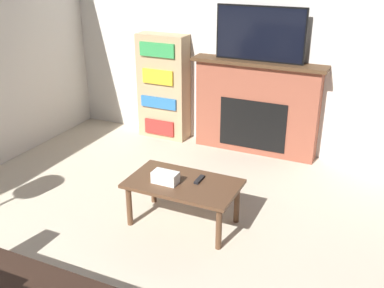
% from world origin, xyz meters
% --- Properties ---
extents(wall_back, '(5.62, 0.06, 2.70)m').
position_xyz_m(wall_back, '(0.00, 4.47, 1.35)').
color(wall_back, silver).
rests_on(wall_back, ground_plane).
extents(fireplace, '(1.53, 0.28, 1.09)m').
position_xyz_m(fireplace, '(0.17, 4.33, 0.55)').
color(fireplace, brown).
rests_on(fireplace, ground_plane).
extents(tv, '(1.00, 0.03, 0.60)m').
position_xyz_m(tv, '(0.17, 4.31, 1.39)').
color(tv, black).
rests_on(tv, fireplace).
extents(coffee_table, '(0.95, 0.55, 0.41)m').
position_xyz_m(coffee_table, '(0.08, 2.56, 0.35)').
color(coffee_table, brown).
rests_on(coffee_table, ground_plane).
extents(tissue_box, '(0.22, 0.12, 0.10)m').
position_xyz_m(tissue_box, '(-0.05, 2.49, 0.46)').
color(tissue_box, white).
rests_on(tissue_box, coffee_table).
extents(remote_control, '(0.04, 0.15, 0.02)m').
position_xyz_m(remote_control, '(0.19, 2.64, 0.42)').
color(remote_control, black).
rests_on(remote_control, coffee_table).
extents(bookshelf, '(0.63, 0.29, 1.31)m').
position_xyz_m(bookshelf, '(-1.03, 4.30, 0.65)').
color(bookshelf, tan).
rests_on(bookshelf, ground_plane).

